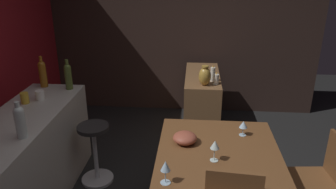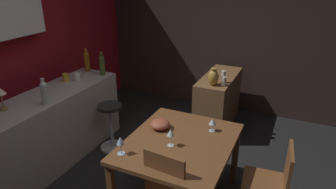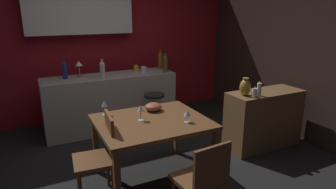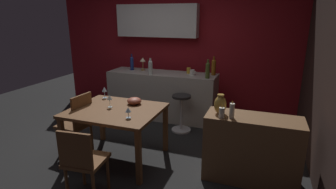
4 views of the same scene
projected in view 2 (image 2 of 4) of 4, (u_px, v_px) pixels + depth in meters
wall_side_right at (206, 31)px, 5.03m from camera, size 0.10×4.40×2.60m
dining_table at (180, 148)px, 2.92m from camera, size 1.19×0.99×0.74m
kitchen_counter at (49, 130)px, 3.67m from camera, size 2.10×0.60×0.90m
sideboard_cabinet at (218, 102)px, 4.54m from camera, size 1.10×0.44×0.82m
chair_by_doorway at (272, 182)px, 2.74m from camera, size 0.44×0.44×0.84m
bar_stool at (111, 126)px, 3.97m from camera, size 0.34×0.34×0.65m
wine_glass_left at (120, 141)px, 2.64m from camera, size 0.07×0.07×0.18m
wine_glass_right at (212, 122)px, 3.03m from camera, size 0.07×0.07×0.14m
wine_glass_center at (171, 133)px, 2.76m from camera, size 0.07×0.07×0.18m
fruit_bowl at (160, 124)px, 3.09m from camera, size 0.20×0.20×0.10m
wine_bottle_clear at (44, 92)px, 3.23m from camera, size 0.08×0.08×0.30m
wine_bottle_olive at (102, 64)px, 4.13m from camera, size 0.08×0.08×0.33m
wine_bottle_amber at (87, 60)px, 4.28m from camera, size 0.08×0.08×0.34m
cup_mustard at (66, 77)px, 3.93m from camera, size 0.11×0.08×0.11m
cup_white at (77, 77)px, 3.97m from camera, size 0.12×0.09×0.10m
counter_lamp at (1, 94)px, 3.09m from camera, size 0.11×0.11×0.25m
pillar_candle_tall at (223, 77)px, 4.10m from camera, size 0.06×0.06×0.20m
pillar_candle_short at (224, 81)px, 4.00m from camera, size 0.07×0.07×0.15m
vase_brass at (213, 77)px, 4.00m from camera, size 0.15×0.15×0.24m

